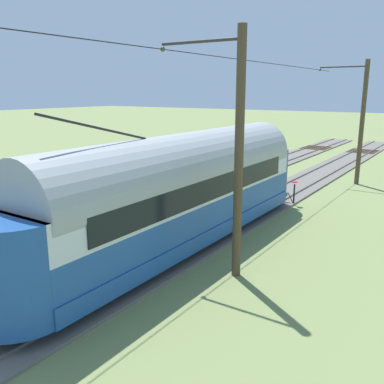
{
  "coord_description": "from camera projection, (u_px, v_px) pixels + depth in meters",
  "views": [
    {
      "loc": [
        -10.89,
        11.72,
        5.78
      ],
      "look_at": [
        -1.5,
        -2.26,
        1.69
      ],
      "focal_mm": 38.99,
      "sensor_mm": 36.0,
      "label": 1
    }
  ],
  "objects": [
    {
      "name": "switch_stand",
      "position": [
        294.0,
        192.0,
        21.55
      ],
      "size": [
        0.5,
        0.3,
        1.24
      ],
      "color": "black",
      "rests_on": "ground"
    },
    {
      "name": "track_streetcar_siding",
      "position": [
        181.0,
        247.0,
        15.72
      ],
      "size": [
        2.8,
        80.0,
        0.18
      ],
      "color": "#666059",
      "rests_on": "ground"
    },
    {
      "name": "overhead_wire_run",
      "position": [
        178.0,
        51.0,
        13.92
      ],
      "size": [
        2.85,
        36.56,
        0.18
      ],
      "color": "black",
      "rests_on": "ground"
    },
    {
      "name": "vintage_streetcar",
      "position": [
        183.0,
        189.0,
        15.37
      ],
      "size": [
        2.65,
        16.33,
        5.11
      ],
      "color": "#1E4C93",
      "rests_on": "ground"
    },
    {
      "name": "flatcar_adjacent",
      "position": [
        26.0,
        228.0,
        15.31
      ],
      "size": [
        2.8,
        14.0,
        1.6
      ],
      "color": "brown",
      "rests_on": "ground"
    },
    {
      "name": "catenary_pole_mid_near",
      "position": [
        237.0,
        152.0,
        12.57
      ],
      "size": [
        3.06,
        0.28,
        7.63
      ],
      "color": "#4C3D28",
      "rests_on": "ground"
    },
    {
      "name": "ground_plane",
      "position": [
        130.0,
        239.0,
        16.72
      ],
      "size": [
        220.0,
        220.0,
        0.0
      ],
      "primitive_type": "plane",
      "color": "olive"
    },
    {
      "name": "catenary_pole_foreground",
      "position": [
        361.0,
        121.0,
        25.7
      ],
      "size": [
        3.06,
        0.28,
        7.63
      ],
      "color": "#4C3D28",
      "rests_on": "ground"
    },
    {
      "name": "track_adjacent_siding",
      "position": [
        95.0,
        226.0,
        18.2
      ],
      "size": [
        2.8,
        80.0,
        0.18
      ],
      "color": "#666059",
      "rests_on": "ground"
    }
  ]
}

